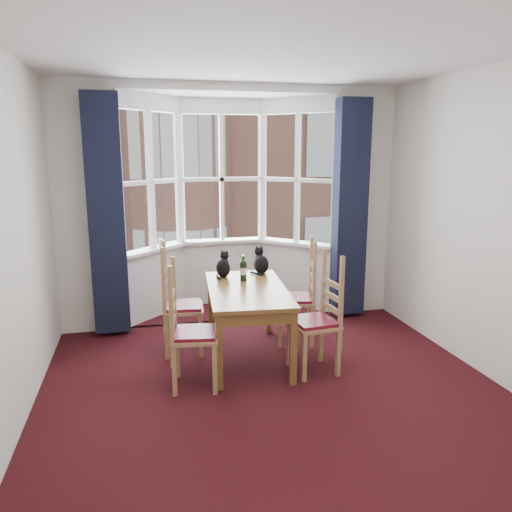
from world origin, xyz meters
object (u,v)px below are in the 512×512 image
object	(u,v)px
dining_table	(247,296)
cat_right	(261,263)
chair_left_near	(184,336)
chair_right_near	(323,322)
candle_tall	(161,243)
wine_bottle	(243,269)
cat_left	(223,267)
chair_left_far	(174,308)
chair_right_far	(304,300)

from	to	relation	value
dining_table	cat_right	xyz separation A→B (m)	(0.27, 0.55, 0.20)
dining_table	chair_left_near	distance (m)	0.84
chair_right_near	candle_tall	bearing A→B (deg)	125.24
chair_left_near	wine_bottle	size ratio (longest dim) A/B	3.41
chair_left_near	candle_tall	distance (m)	2.06
dining_table	candle_tall	world-z (taller)	candle_tall
cat_right	wine_bottle	xyz separation A→B (m)	(-0.25, -0.27, 0.00)
dining_table	cat_right	world-z (taller)	cat_right
cat_left	cat_right	distance (m)	0.43
chair_left_far	chair_right_near	bearing A→B (deg)	-29.64
chair_left_far	candle_tall	bearing A→B (deg)	92.90
chair_right_far	cat_left	world-z (taller)	cat_left
chair_left_far	chair_right_far	bearing A→B (deg)	-1.04
chair_right_near	chair_right_far	distance (m)	0.73
chair_left_near	chair_left_far	distance (m)	0.80
chair_right_far	candle_tall	bearing A→B (deg)	139.54
dining_table	chair_right_far	xyz separation A→B (m)	(0.69, 0.28, -0.17)
chair_right_far	candle_tall	world-z (taller)	candle_tall
chair_right_near	cat_right	bearing A→B (deg)	109.66
chair_right_far	candle_tall	size ratio (longest dim) A/B	8.12
chair_left_far	chair_right_far	world-z (taller)	same
dining_table	chair_left_near	bearing A→B (deg)	-143.74
cat_right	wine_bottle	size ratio (longest dim) A/B	1.13
dining_table	candle_tall	size ratio (longest dim) A/B	12.93
wine_bottle	cat_right	bearing A→B (deg)	46.78
cat_right	candle_tall	distance (m)	1.42
chair_right_near	cat_left	bearing A→B (deg)	129.94
chair_left_near	chair_left_far	xyz separation A→B (m)	(-0.03, 0.80, 0.00)
dining_table	cat_right	distance (m)	0.65
chair_left_far	cat_left	distance (m)	0.68
cat_right	chair_right_far	bearing A→B (deg)	-32.41
chair_left_near	chair_right_near	distance (m)	1.30
chair_right_far	wine_bottle	xyz separation A→B (m)	(-0.67, -0.01, 0.37)
cat_left	wine_bottle	world-z (taller)	cat_left
chair_left_far	cat_right	xyz separation A→B (m)	(0.97, 0.24, 0.37)
chair_left_near	cat_right	size ratio (longest dim) A/B	3.01
cat_right	chair_right_near	bearing A→B (deg)	-70.34
chair_right_far	cat_left	bearing A→B (deg)	166.34
chair_left_near	chair_right_near	size ratio (longest dim) A/B	1.00
chair_right_near	candle_tall	size ratio (longest dim) A/B	8.12
candle_tall	cat_right	bearing A→B (deg)	-43.25
chair_left_far	wine_bottle	size ratio (longest dim) A/B	3.41
dining_table	cat_left	size ratio (longest dim) A/B	5.07
chair_left_far	cat_right	bearing A→B (deg)	13.77
cat_right	wine_bottle	bearing A→B (deg)	-133.22
chair_left_near	cat_left	distance (m)	1.16
chair_left_far	cat_left	size ratio (longest dim) A/B	3.18
dining_table	wine_bottle	size ratio (longest dim) A/B	5.43
chair_left_far	chair_left_near	bearing A→B (deg)	-87.88
chair_left_near	chair_right_near	bearing A→B (deg)	2.01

